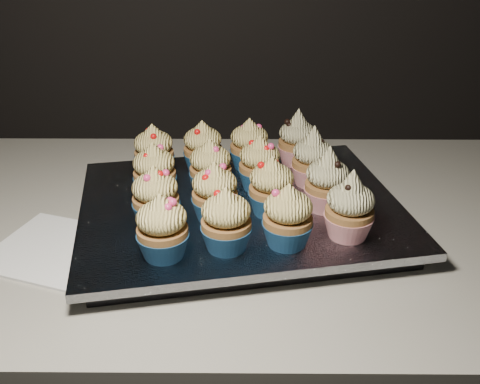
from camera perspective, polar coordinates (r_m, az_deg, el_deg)
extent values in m
cube|color=beige|center=(0.82, -1.24, -3.43)|extent=(2.44, 0.64, 0.04)
cube|color=white|center=(0.77, -19.43, -5.70)|extent=(0.19, 0.19, 0.00)
cube|color=black|center=(0.78, 0.00, -2.53)|extent=(0.47, 0.39, 0.02)
cube|color=silver|center=(0.77, 0.00, -1.44)|extent=(0.51, 0.43, 0.01)
cone|color=#1B4F83|center=(0.65, -8.16, -5.59)|extent=(0.06, 0.06, 0.03)
ellipsoid|color=#FBDF7E|center=(0.63, -8.39, -2.71)|extent=(0.06, 0.06, 0.04)
cone|color=#FBDF7E|center=(0.62, -8.53, -0.88)|extent=(0.03, 0.03, 0.02)
cone|color=#1B4F83|center=(0.66, -1.46, -4.87)|extent=(0.06, 0.06, 0.03)
ellipsoid|color=#FBDF7E|center=(0.64, -1.50, -2.00)|extent=(0.06, 0.06, 0.04)
cone|color=#FBDF7E|center=(0.63, -1.53, -0.18)|extent=(0.03, 0.03, 0.02)
cone|color=#1B4F83|center=(0.67, 5.04, -4.41)|extent=(0.06, 0.06, 0.03)
ellipsoid|color=#FBDF7E|center=(0.65, 5.18, -1.58)|extent=(0.06, 0.06, 0.04)
cone|color=#FBDF7E|center=(0.64, 5.26, 0.22)|extent=(0.03, 0.03, 0.02)
cone|color=#B6192A|center=(0.70, 11.43, -3.52)|extent=(0.06, 0.06, 0.03)
ellipsoid|color=beige|center=(0.68, 11.73, -0.77)|extent=(0.06, 0.06, 0.04)
cone|color=beige|center=(0.67, 11.95, 1.34)|extent=(0.03, 0.03, 0.03)
cone|color=#1B4F83|center=(0.72, -8.86, -2.21)|extent=(0.06, 0.06, 0.03)
ellipsoid|color=#FBDF7E|center=(0.70, -9.08, 0.48)|extent=(0.06, 0.06, 0.04)
cone|color=#FBDF7E|center=(0.69, -9.22, 2.18)|extent=(0.03, 0.03, 0.02)
cone|color=#1B4F83|center=(0.72, -2.66, -1.75)|extent=(0.06, 0.06, 0.03)
ellipsoid|color=#FBDF7E|center=(0.71, -2.73, 0.94)|extent=(0.06, 0.06, 0.04)
cone|color=#FBDF7E|center=(0.70, -2.77, 2.63)|extent=(0.03, 0.03, 0.02)
cone|color=#1B4F83|center=(0.74, 3.33, -1.14)|extent=(0.06, 0.06, 0.03)
ellipsoid|color=#FBDF7E|center=(0.72, 3.41, 1.51)|extent=(0.06, 0.06, 0.04)
cone|color=#FBDF7E|center=(0.71, 3.46, 3.17)|extent=(0.03, 0.03, 0.02)
cone|color=#B6192A|center=(0.76, 9.15, -0.68)|extent=(0.06, 0.06, 0.03)
ellipsoid|color=beige|center=(0.74, 9.37, 1.91)|extent=(0.06, 0.06, 0.04)
cone|color=beige|center=(0.73, 9.53, 3.90)|extent=(0.03, 0.03, 0.03)
cone|color=#1B4F83|center=(0.79, -8.98, 0.60)|extent=(0.06, 0.06, 0.03)
ellipsoid|color=#FBDF7E|center=(0.78, -9.19, 3.10)|extent=(0.06, 0.06, 0.04)
cone|color=#FBDF7E|center=(0.77, -9.31, 4.67)|extent=(0.03, 0.03, 0.02)
cone|color=#1B4F83|center=(0.80, -3.12, 1.06)|extent=(0.06, 0.06, 0.03)
ellipsoid|color=#FBDF7E|center=(0.78, -3.19, 3.56)|extent=(0.06, 0.06, 0.04)
cone|color=#FBDF7E|center=(0.77, -3.24, 5.13)|extent=(0.03, 0.03, 0.02)
cone|color=#1B4F83|center=(0.81, 2.08, 1.44)|extent=(0.06, 0.06, 0.03)
ellipsoid|color=#FBDF7E|center=(0.79, 2.13, 3.92)|extent=(0.06, 0.06, 0.04)
cone|color=#FBDF7E|center=(0.78, 2.15, 5.46)|extent=(0.03, 0.03, 0.02)
cone|color=#B6192A|center=(0.82, 7.63, 1.85)|extent=(0.06, 0.06, 0.03)
ellipsoid|color=beige|center=(0.81, 7.79, 4.28)|extent=(0.06, 0.06, 0.04)
cone|color=beige|center=(0.80, 7.92, 6.12)|extent=(0.03, 0.03, 0.03)
cone|color=#1B4F83|center=(0.86, -9.05, 2.84)|extent=(0.06, 0.06, 0.03)
ellipsoid|color=#FBDF7E|center=(0.84, -9.24, 5.18)|extent=(0.06, 0.06, 0.04)
cone|color=#FBDF7E|center=(0.84, -9.35, 6.64)|extent=(0.03, 0.03, 0.02)
cone|color=#1B4F83|center=(0.87, -3.93, 3.29)|extent=(0.06, 0.06, 0.03)
ellipsoid|color=#FBDF7E|center=(0.85, -4.01, 5.63)|extent=(0.06, 0.06, 0.04)
cone|color=#FBDF7E|center=(0.84, -4.06, 7.08)|extent=(0.03, 0.03, 0.02)
cone|color=#1B4F83|center=(0.87, 0.99, 3.58)|extent=(0.06, 0.06, 0.03)
ellipsoid|color=#FBDF7E|center=(0.86, 1.01, 5.90)|extent=(0.06, 0.06, 0.04)
cone|color=#FBDF7E|center=(0.85, 1.02, 7.34)|extent=(0.03, 0.03, 0.02)
cone|color=#B6192A|center=(0.89, 6.05, 4.01)|extent=(0.06, 0.06, 0.03)
ellipsoid|color=beige|center=(0.88, 6.17, 6.28)|extent=(0.06, 0.06, 0.04)
cone|color=beige|center=(0.87, 6.26, 8.00)|extent=(0.03, 0.03, 0.03)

